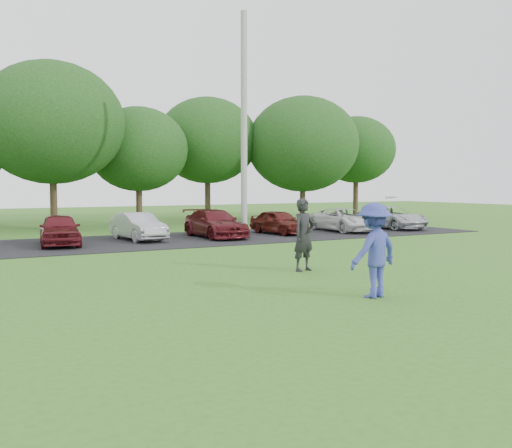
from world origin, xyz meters
The scene contains 7 objects.
ground centered at (0.00, 0.00, 0.00)m, with size 100.00×100.00×0.00m, color #33671D.
parking_lot centered at (0.00, 13.00, 0.01)m, with size 32.00×6.50×0.03m, color black.
utility_pole centered at (4.50, 12.71, 4.87)m, with size 0.28×0.28×9.74m, color #9B9B96.
frisbee_player centered at (0.62, -0.38, 0.98)m, with size 1.37×0.93×2.11m.
camera_bystander centered at (1.36, 3.29, 0.97)m, with size 0.80×0.62×1.94m.
parked_cars centered at (0.18, 13.08, 0.61)m, with size 28.74×4.73×1.23m.
tree_row centered at (1.51, 22.76, 4.91)m, with size 42.39×9.85×8.64m.
Camera 1 is at (-7.14, -9.38, 2.33)m, focal length 40.00 mm.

